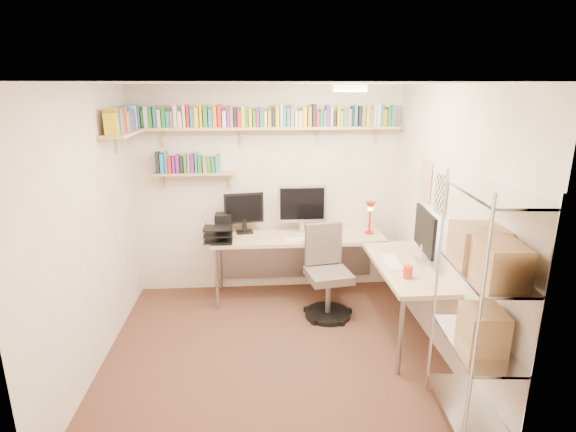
% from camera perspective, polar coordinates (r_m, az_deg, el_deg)
% --- Properties ---
extents(ground, '(3.20, 3.20, 0.00)m').
position_cam_1_polar(ground, '(4.57, -1.83, -16.72)').
color(ground, '#4A2A20').
rests_on(ground, ground).
extents(room_shell, '(3.24, 3.04, 2.52)m').
position_cam_1_polar(room_shell, '(3.95, -1.97, 2.53)').
color(room_shell, beige).
rests_on(room_shell, ground).
extents(wall_shelves, '(3.12, 1.09, 0.80)m').
position_cam_1_polar(wall_shelves, '(5.15, -7.29, 11.04)').
color(wall_shelves, tan).
rests_on(wall_shelves, ground).
extents(corner_desk, '(2.41, 2.00, 1.36)m').
position_cam_1_polar(corner_desk, '(5.09, 3.25, -3.41)').
color(corner_desk, beige).
rests_on(corner_desk, ground).
extents(office_chair, '(0.54, 0.54, 1.03)m').
position_cam_1_polar(office_chair, '(5.04, 4.95, -7.88)').
color(office_chair, black).
rests_on(office_chair, ground).
extents(wire_rack, '(0.47, 0.86, 1.91)m').
position_cam_1_polar(wire_rack, '(3.41, 23.71, -7.99)').
color(wire_rack, silver).
rests_on(wire_rack, ground).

